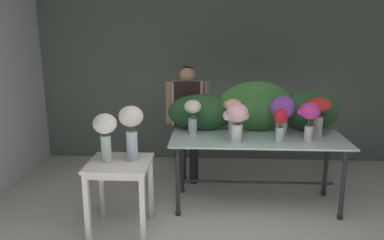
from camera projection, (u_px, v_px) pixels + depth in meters
The scene contains 15 objects.
ground_plane at pixel (226, 207), 4.49m from camera, with size 7.81×7.81×0.00m, color beige.
wall_back at pixel (224, 69), 5.86m from camera, with size 5.82×0.12×2.89m, color slate.
display_table_glass at pixel (257, 148), 4.39m from camera, with size 2.00×0.82×0.85m.
side_table_white at pixel (120, 172), 3.84m from camera, with size 0.62×0.60×0.76m.
florist at pixel (188, 113), 4.97m from camera, with size 0.57×0.24×1.59m.
foliage_backdrop at pixel (252, 109), 4.58m from camera, with size 2.06×0.30×0.61m.
vase_magenta_peonies at pixel (309, 115), 4.13m from camera, with size 0.25×0.22×0.44m.
vase_ivory_freesia at pixel (193, 113), 4.40m from camera, with size 0.20×0.20×0.42m.
vase_scarlet_lilies at pixel (319, 110), 4.33m from camera, with size 0.26×0.26×0.46m.
vase_blush_hydrangea at pixel (237, 118), 4.11m from camera, with size 0.29×0.24×0.44m.
vase_crimson_roses at pixel (281, 123), 4.14m from camera, with size 0.16×0.15×0.37m.
vase_peach_dahlias at pixel (233, 112), 4.42m from camera, with size 0.22×0.20×0.43m.
vase_violet_snapdragons at pixel (282, 111), 4.39m from camera, with size 0.29×0.29×0.46m.
vase_white_roses_tall at pixel (105, 130), 3.74m from camera, with size 0.24×0.24×0.50m.
vase_cream_lisianthus_tall at pixel (131, 126), 3.78m from camera, with size 0.25×0.25×0.56m.
Camera 1 is at (-0.20, -2.35, 2.08)m, focal length 35.47 mm.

